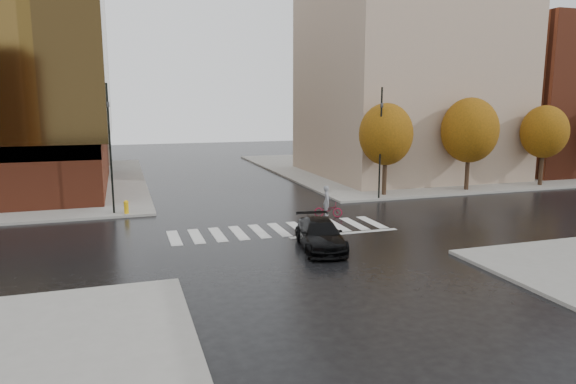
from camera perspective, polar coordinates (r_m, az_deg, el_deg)
name	(u,v)px	position (r m, az deg, el deg)	size (l,w,h in m)	color
ground	(282,232)	(26.97, -0.68, -4.46)	(120.00, 120.00, 0.00)	black
sidewalk_ne	(415,167)	(54.61, 13.95, 2.73)	(30.00, 30.00, 0.15)	gray
crosswalk	(279,230)	(27.43, -1.00, -4.20)	(12.00, 3.00, 0.01)	silver
building_ne_tan	(405,74)	(48.76, 12.85, 12.62)	(16.00, 16.00, 18.00)	tan
building_ne_brick	(552,97)	(57.78, 27.25, 9.35)	(14.00, 14.00, 14.00)	maroon
building_nw_far	(36,69)	(62.56, -26.19, 12.16)	(14.00, 12.00, 20.00)	tan
tree_ne_a	(386,134)	(36.96, 10.82, 6.31)	(3.80, 3.80, 6.50)	black
tree_ne_b	(470,130)	(40.79, 19.54, 6.47)	(4.20, 4.20, 6.89)	black
tree_ne_c	(544,132)	(45.39, 26.59, 5.99)	(3.60, 3.60, 6.31)	black
sedan	(320,234)	(23.92, 3.60, -4.73)	(1.87, 4.59, 1.33)	black
cyclist	(328,206)	(30.32, 4.43, -1.61)	(1.75, 1.17, 1.89)	maroon
traffic_light_nw	(110,140)	(31.93, -19.20, 5.53)	(0.21, 0.18, 7.65)	black
traffic_light_ne	(381,135)	(35.52, 10.25, 6.20)	(0.22, 0.23, 7.54)	black
fire_hydrant	(126,206)	(32.03, -17.53, -1.51)	(0.29, 0.29, 0.81)	#E5AC0D
manhole	(304,221)	(29.41, 1.75, -3.23)	(0.59, 0.59, 0.01)	#513C1D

